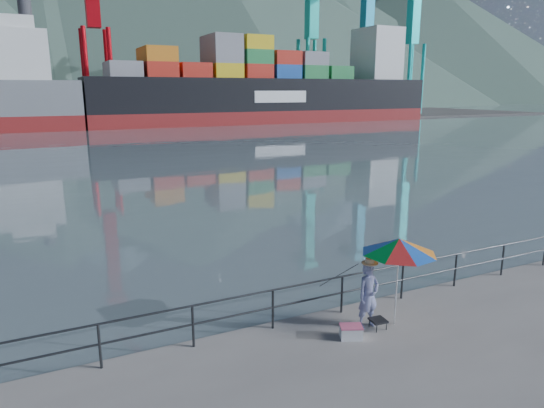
{
  "coord_description": "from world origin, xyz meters",
  "views": [
    {
      "loc": [
        -5.75,
        -8.05,
        5.69
      ],
      "look_at": [
        1.06,
        6.0,
        2.0
      ],
      "focal_mm": 32.0,
      "sensor_mm": 36.0,
      "label": 1
    }
  ],
  "objects": [
    {
      "name": "container_stacks",
      "position": [
        36.0,
        93.23,
        3.23
      ],
      "size": [
        58.0,
        5.4,
        7.8
      ],
      "color": "red",
      "rests_on": "ground"
    },
    {
      "name": "far_dock",
      "position": [
        10.0,
        93.0,
        0.0
      ],
      "size": [
        200.0,
        40.0,
        0.4
      ],
      "primitive_type": "cube",
      "color": "#514F4C",
      "rests_on": "ground"
    },
    {
      "name": "fishing_rod",
      "position": [
        1.05,
        2.0,
        0.0
      ],
      "size": [
        0.08,
        1.86,
        1.31
      ],
      "primitive_type": "cylinder",
      "rotation": [
        0.96,
        0.0,
        -0.03
      ],
      "color": "black",
      "rests_on": "ground"
    },
    {
      "name": "fisherman",
      "position": [
        1.14,
        0.78,
        0.81
      ],
      "size": [
        0.62,
        0.43,
        1.63
      ],
      "primitive_type": "imported",
      "rotation": [
        0.0,
        0.0,
        0.07
      ],
      "color": "navy",
      "rests_on": "ground"
    },
    {
      "name": "mountains",
      "position": [
        38.82,
        207.75,
        35.55
      ],
      "size": [
        600.0,
        332.8,
        80.0
      ],
      "color": "#385147",
      "rests_on": "ground"
    },
    {
      "name": "port_cranes",
      "position": [
        31.0,
        84.0,
        16.0
      ],
      "size": [
        116.0,
        28.0,
        38.4
      ],
      "color": "red",
      "rests_on": "ground"
    },
    {
      "name": "guardrail",
      "position": [
        0.0,
        1.7,
        0.52
      ],
      "size": [
        22.0,
        0.06,
        1.03
      ],
      "color": "#2D3033",
      "rests_on": "ground"
    },
    {
      "name": "container_ship",
      "position": [
        35.0,
        74.46,
        5.8
      ],
      "size": [
        64.13,
        10.69,
        18.1
      ],
      "color": "maroon",
      "rests_on": "ground"
    },
    {
      "name": "harbor_water",
      "position": [
        0.0,
        130.0,
        0.0
      ],
      "size": [
        500.0,
        280.0,
        0.0
      ],
      "primitive_type": "cube",
      "color": "slate",
      "rests_on": "ground"
    },
    {
      "name": "cooler_bag",
      "position": [
        0.43,
        0.46,
        0.14
      ],
      "size": [
        0.59,
        0.51,
        0.29
      ],
      "primitive_type": "cube",
      "rotation": [
        0.0,
        0.0,
        -0.42
      ],
      "color": "white",
      "rests_on": "ground"
    },
    {
      "name": "folding_stool",
      "position": [
        1.3,
        0.56,
        0.13
      ],
      "size": [
        0.4,
        0.4,
        0.24
      ],
      "color": "black",
      "rests_on": "ground"
    },
    {
      "name": "beach_umbrella",
      "position": [
        1.83,
        0.58,
        2.04
      ],
      "size": [
        2.22,
        2.22,
        2.23
      ],
      "color": "white",
      "rests_on": "ground"
    }
  ]
}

